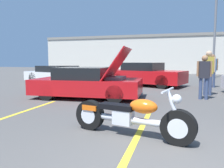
{
  "coord_description": "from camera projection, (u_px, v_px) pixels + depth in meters",
  "views": [
    {
      "loc": [
        -0.04,
        -2.57,
        1.41
      ],
      "look_at": [
        -1.63,
        2.91,
        0.8
      ],
      "focal_mm": 35.0,
      "sensor_mm": 36.0,
      "label": 1
    }
  ],
  "objects": [
    {
      "name": "parking_stripe_foreground",
      "position": [
        0.0,
        119.0,
        5.24
      ],
      "size": [
        0.12,
        4.97,
        0.01
      ],
      "primitive_type": "cube",
      "color": "yellow",
      "rests_on": "ground"
    },
    {
      "name": "parking_stripe_middle",
      "position": [
        139.0,
        132.0,
        4.31
      ],
      "size": [
        0.12,
        4.97,
        0.01
      ],
      "primitive_type": "cube",
      "color": "yellow",
      "rests_on": "ground"
    },
    {
      "name": "far_building",
      "position": [
        176.0,
        53.0,
        25.92
      ],
      "size": [
        32.0,
        4.2,
        4.4
      ],
      "color": "beige",
      "rests_on": "ground"
    },
    {
      "name": "light_pole",
      "position": [
        216.0,
        18.0,
        17.42
      ],
      "size": [
        1.21,
        0.28,
        8.86
      ],
      "color": "slate",
      "rests_on": "ground"
    },
    {
      "name": "motorcycle",
      "position": [
        130.0,
        116.0,
        4.06
      ],
      "size": [
        2.36,
        0.86,
        0.94
      ],
      "rotation": [
        0.0,
        0.0,
        -0.22
      ],
      "color": "black",
      "rests_on": "ground"
    },
    {
      "name": "show_car_hood_open",
      "position": [
        88.0,
        83.0,
        8.33
      ],
      "size": [
        4.14,
        2.17,
        1.89
      ],
      "rotation": [
        0.0,
        0.0,
        0.06
      ],
      "color": "red",
      "rests_on": "ground"
    },
    {
      "name": "parked_car_mid_left_row",
      "position": [
        145.0,
        75.0,
        12.46
      ],
      "size": [
        4.69,
        3.17,
        1.31
      ],
      "rotation": [
        0.0,
        0.0,
        -0.33
      ],
      "color": "red",
      "rests_on": "ground"
    },
    {
      "name": "parked_car_left_row",
      "position": [
        59.0,
        75.0,
        13.42
      ],
      "size": [
        4.92,
        3.34,
        1.11
      ],
      "rotation": [
        0.0,
        0.0,
        -0.34
      ],
      "color": "white",
      "rests_on": "ground"
    },
    {
      "name": "spectator_near_motorcycle",
      "position": [
        204.0,
        74.0,
        7.9
      ],
      "size": [
        0.52,
        0.21,
        1.61
      ],
      "color": "#38476B",
      "rests_on": "ground"
    },
    {
      "name": "spectator_by_show_car",
      "position": [
        208.0,
        69.0,
        8.82
      ],
      "size": [
        0.52,
        0.24,
        1.81
      ],
      "color": "#38476B",
      "rests_on": "ground"
    },
    {
      "name": "spectator_midground",
      "position": [
        212.0,
        68.0,
        11.5
      ],
      "size": [
        0.52,
        0.23,
        1.75
      ],
      "color": "#38476B",
      "rests_on": "ground"
    }
  ]
}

